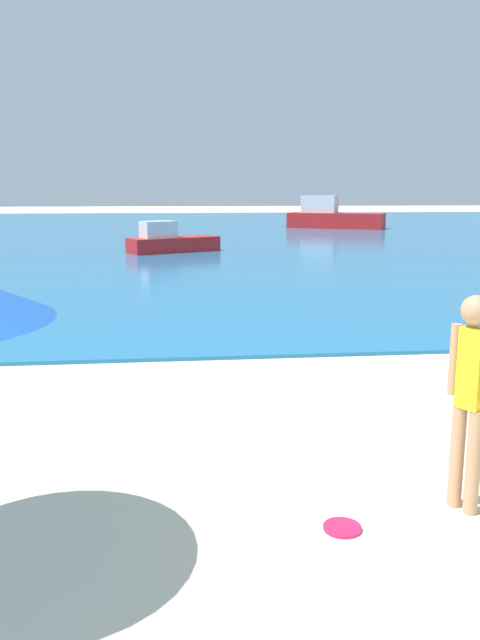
{
  "coord_description": "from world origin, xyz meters",
  "views": [
    {
      "loc": [
        -0.28,
        1.41,
        2.47
      ],
      "look_at": [
        0.59,
        9.4,
        0.82
      ],
      "focal_mm": 35.81,
      "sensor_mm": 36.0,
      "label": 1
    }
  ],
  "objects_px": {
    "person_standing": "(470,391)",
    "boat_far": "(332,217)",
    "boat_near": "(170,241)",
    "frisbee": "(342,528)"
  },
  "relations": [
    {
      "from": "frisbee",
      "to": "boat_near",
      "type": "relative_size",
      "value": 0.08
    },
    {
      "from": "person_standing",
      "to": "boat_far",
      "type": "relative_size",
      "value": 0.27
    },
    {
      "from": "boat_near",
      "to": "boat_far",
      "type": "xyz_separation_m",
      "value": [
        10.32,
        15.05,
        0.28
      ]
    },
    {
      "from": "boat_near",
      "to": "boat_far",
      "type": "distance_m",
      "value": 18.25
    },
    {
      "from": "boat_far",
      "to": "boat_near",
      "type": "bearing_deg",
      "value": -98.15
    },
    {
      "from": "person_standing",
      "to": "frisbee",
      "type": "bearing_deg",
      "value": -108.73
    },
    {
      "from": "person_standing",
      "to": "boat_far",
      "type": "xyz_separation_m",
      "value": [
        8.07,
        35.93,
        -0.2
      ]
    },
    {
      "from": "boat_near",
      "to": "boat_far",
      "type": "bearing_deg",
      "value": 29.37
    },
    {
      "from": "boat_near",
      "to": "frisbee",
      "type": "bearing_deg",
      "value": -112.82
    },
    {
      "from": "person_standing",
      "to": "boat_far",
      "type": "bearing_deg",
      "value": 137.41
    }
  ]
}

